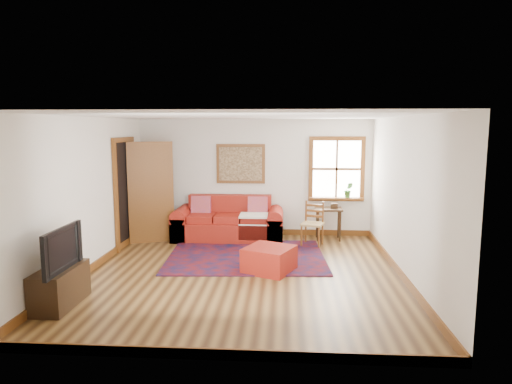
# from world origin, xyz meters

# --- Properties ---
(ground) EXTENTS (5.50, 5.50, 0.00)m
(ground) POSITION_xyz_m (0.00, 0.00, 0.00)
(ground) COLOR #3E2510
(ground) RESTS_ON ground
(room_envelope) EXTENTS (5.04, 5.54, 2.52)m
(room_envelope) POSITION_xyz_m (0.00, 0.02, 1.65)
(room_envelope) COLOR silver
(room_envelope) RESTS_ON ground
(window) EXTENTS (1.18, 0.20, 1.38)m
(window) POSITION_xyz_m (1.78, 2.70, 1.31)
(window) COLOR white
(window) RESTS_ON ground
(doorway) EXTENTS (0.89, 1.08, 2.14)m
(doorway) POSITION_xyz_m (-2.21, 1.78, 1.07)
(doorway) COLOR black
(doorway) RESTS_ON ground
(framed_artwork) EXTENTS (1.05, 0.07, 0.85)m
(framed_artwork) POSITION_xyz_m (-0.30, 2.71, 1.55)
(framed_artwork) COLOR brown
(framed_artwork) RESTS_ON ground
(persian_rug) EXTENTS (2.93, 2.41, 0.02)m
(persian_rug) POSITION_xyz_m (-0.03, 0.97, 0.01)
(persian_rug) COLOR #550C0E
(persian_rug) RESTS_ON ground
(red_leather_sofa) EXTENTS (2.28, 0.94, 0.89)m
(red_leather_sofa) POSITION_xyz_m (-0.51, 2.31, 0.30)
(red_leather_sofa) COLOR maroon
(red_leather_sofa) RESTS_ON ground
(red_ottoman) EXTENTS (0.93, 0.93, 0.40)m
(red_ottoman) POSITION_xyz_m (0.42, 0.16, 0.20)
(red_ottoman) COLOR maroon
(red_ottoman) RESTS_ON ground
(side_table) EXTENTS (0.55, 0.41, 0.66)m
(side_table) POSITION_xyz_m (1.57, 2.37, 0.54)
(side_table) COLOR black
(side_table) RESTS_ON ground
(ladder_back_chair) EXTENTS (0.50, 0.49, 0.87)m
(ladder_back_chair) POSITION_xyz_m (1.22, 1.89, 0.47)
(ladder_back_chair) COLOR tan
(ladder_back_chair) RESTS_ON ground
(media_cabinet) EXTENTS (0.42, 0.93, 0.51)m
(media_cabinet) POSITION_xyz_m (-2.28, -1.46, 0.26)
(media_cabinet) COLOR black
(media_cabinet) RESTS_ON ground
(television) EXTENTS (0.13, 0.98, 0.56)m
(television) POSITION_xyz_m (-2.26, -1.56, 0.79)
(television) COLOR black
(television) RESTS_ON media_cabinet
(candle_hurricane) EXTENTS (0.12, 0.12, 0.18)m
(candle_hurricane) POSITION_xyz_m (-2.23, -1.06, 0.60)
(candle_hurricane) COLOR silver
(candle_hurricane) RESTS_ON media_cabinet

